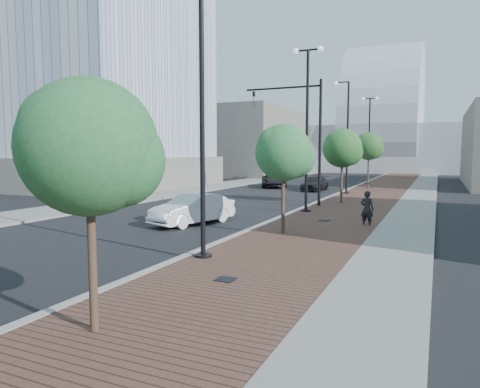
% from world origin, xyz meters
% --- Properties ---
extents(sidewalk, '(7.00, 140.00, 0.12)m').
position_xyz_m(sidewalk, '(3.50, 40.00, 0.06)').
color(sidewalk, '#4C2D23').
rests_on(sidewalk, ground).
extents(concrete_strip, '(2.40, 140.00, 0.13)m').
position_xyz_m(concrete_strip, '(6.20, 40.00, 0.07)').
color(concrete_strip, slate).
rests_on(concrete_strip, ground).
extents(curb, '(0.30, 140.00, 0.14)m').
position_xyz_m(curb, '(0.00, 40.00, 0.07)').
color(curb, gray).
rests_on(curb, ground).
extents(west_sidewalk, '(4.00, 140.00, 0.12)m').
position_xyz_m(west_sidewalk, '(-13.00, 40.00, 0.06)').
color(west_sidewalk, slate).
rests_on(west_sidewalk, ground).
extents(white_sedan, '(2.77, 4.75, 1.48)m').
position_xyz_m(white_sedan, '(-3.37, 16.04, 0.74)').
color(white_sedan, silver).
rests_on(white_sedan, ground).
extents(dark_car_mid, '(4.10, 5.63, 1.42)m').
position_xyz_m(dark_car_mid, '(-7.48, 38.81, 0.71)').
color(dark_car_mid, black).
rests_on(dark_car_mid, ground).
extents(dark_car_far, '(1.88, 4.48, 1.29)m').
position_xyz_m(dark_car_far, '(-2.78, 36.85, 0.65)').
color(dark_car_far, black).
rests_on(dark_car_far, ground).
extents(pedestrian, '(0.71, 0.55, 1.71)m').
position_xyz_m(pedestrian, '(4.48, 18.63, 0.85)').
color(pedestrian, black).
rests_on(pedestrian, ground).
extents(streetlight_1, '(1.44, 0.56, 9.21)m').
position_xyz_m(streetlight_1, '(0.49, 10.00, 4.34)').
color(streetlight_1, black).
rests_on(streetlight_1, ground).
extents(streetlight_2, '(1.72, 0.56, 9.28)m').
position_xyz_m(streetlight_2, '(0.60, 22.00, 4.82)').
color(streetlight_2, black).
rests_on(streetlight_2, ground).
extents(streetlight_3, '(1.44, 0.56, 9.21)m').
position_xyz_m(streetlight_3, '(0.49, 34.00, 4.34)').
color(streetlight_3, black).
rests_on(streetlight_3, ground).
extents(streetlight_4, '(1.72, 0.56, 9.28)m').
position_xyz_m(streetlight_4, '(0.60, 46.00, 4.82)').
color(streetlight_4, black).
rests_on(streetlight_4, ground).
extents(traffic_mast, '(5.09, 0.20, 8.00)m').
position_xyz_m(traffic_mast, '(-0.30, 25.00, 4.98)').
color(traffic_mast, black).
rests_on(traffic_mast, ground).
extents(tree_0, '(2.56, 2.54, 4.85)m').
position_xyz_m(tree_0, '(1.65, 4.02, 3.57)').
color(tree_0, '#382619').
rests_on(tree_0, ground).
extents(tree_1, '(2.40, 2.35, 4.65)m').
position_xyz_m(tree_1, '(1.65, 15.02, 3.46)').
color(tree_1, '#382619').
rests_on(tree_1, ground).
extents(tree_2, '(2.59, 2.58, 5.05)m').
position_xyz_m(tree_2, '(1.65, 27.02, 3.74)').
color(tree_2, '#382619').
rests_on(tree_2, ground).
extents(tree_3, '(2.55, 2.53, 5.30)m').
position_xyz_m(tree_3, '(1.65, 39.02, 4.02)').
color(tree_3, '#382619').
rests_on(tree_3, ground).
extents(tower_podium, '(19.00, 19.00, 3.00)m').
position_xyz_m(tower_podium, '(-24.00, 32.00, 1.50)').
color(tower_podium, '#68655D').
rests_on(tower_podium, ground).
extents(convention_center, '(50.00, 30.00, 50.00)m').
position_xyz_m(convention_center, '(-2.00, 85.00, 6.00)').
color(convention_center, '#A5A8AF').
rests_on(convention_center, ground).
extents(commercial_block_nw, '(14.00, 20.00, 10.00)m').
position_xyz_m(commercial_block_nw, '(-20.00, 60.00, 5.00)').
color(commercial_block_nw, '#625F58').
rests_on(commercial_block_nw, ground).
extents(utility_cover_1, '(0.50, 0.50, 0.02)m').
position_xyz_m(utility_cover_1, '(2.40, 8.00, 0.13)').
color(utility_cover_1, black).
rests_on(utility_cover_1, sidewalk).
extents(utility_cover_2, '(0.50, 0.50, 0.02)m').
position_xyz_m(utility_cover_2, '(2.40, 19.00, 0.13)').
color(utility_cover_2, black).
rests_on(utility_cover_2, sidewalk).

